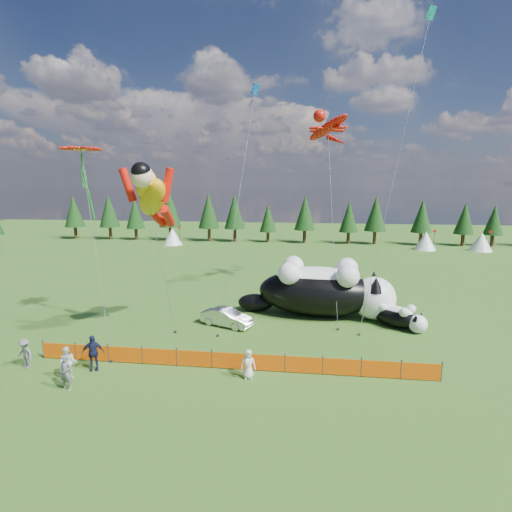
{
  "coord_description": "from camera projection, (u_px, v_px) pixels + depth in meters",
  "views": [
    {
      "loc": [
        4.02,
        -23.0,
        10.01
      ],
      "look_at": [
        0.54,
        4.0,
        5.05
      ],
      "focal_mm": 28.0,
      "sensor_mm": 36.0,
      "label": 1
    }
  ],
  "objects": [
    {
      "name": "flower_kite",
      "position": [
        81.0,
        151.0,
        25.21
      ],
      "size": [
        4.94,
        5.87,
        13.25
      ],
      "color": "red",
      "rests_on": "ground"
    },
    {
      "name": "cat_small",
      "position": [
        398.0,
        316.0,
        28.05
      ],
      "size": [
        3.93,
        3.59,
        1.71
      ],
      "rotation": [
        0.0,
        0.0,
        -0.71
      ],
      "color": "black",
      "rests_on": "ground"
    },
    {
      "name": "spectator_b",
      "position": [
        68.0,
        363.0,
        20.59
      ],
      "size": [
        0.96,
        0.71,
        1.76
      ],
      "primitive_type": "imported",
      "rotation": [
        0.0,
        0.0,
        0.26
      ],
      "color": "silver",
      "rests_on": "ground"
    },
    {
      "name": "spectator_d",
      "position": [
        25.0,
        354.0,
        21.83
      ],
      "size": [
        1.2,
        0.88,
        1.66
      ],
      "primitive_type": "imported",
      "rotation": [
        0.0,
        0.0,
        -0.34
      ],
      "color": "slate",
      "rests_on": "ground"
    },
    {
      "name": "festival_tents",
      "position": [
        352.0,
        240.0,
        62.14
      ],
      "size": [
        50.0,
        3.2,
        2.8
      ],
      "primitive_type": null,
      "color": "white",
      "rests_on": "ground"
    },
    {
      "name": "spectator_e",
      "position": [
        248.0,
        364.0,
        20.67
      ],
      "size": [
        0.86,
        0.67,
        1.56
      ],
      "primitive_type": "imported",
      "rotation": [
        0.0,
        0.0,
        0.25
      ],
      "color": "silver",
      "rests_on": "ground"
    },
    {
      "name": "tree_line",
      "position": [
        283.0,
        219.0,
        67.93
      ],
      "size": [
        90.0,
        4.0,
        8.0
      ],
      "primitive_type": null,
      "color": "black",
      "rests_on": "ground"
    },
    {
      "name": "diamond_kite_b",
      "position": [
        428.0,
        27.0,
        27.12
      ],
      "size": [
        5.09,
        5.44,
        22.66
      ],
      "color": "#0C9288",
      "rests_on": "ground"
    },
    {
      "name": "spectator_c",
      "position": [
        93.0,
        353.0,
        21.58
      ],
      "size": [
        1.29,
        0.95,
        1.98
      ],
      "primitive_type": "imported",
      "rotation": [
        0.0,
        0.0,
        0.34
      ],
      "color": "#151A3C",
      "rests_on": "ground"
    },
    {
      "name": "cat_large",
      "position": [
        324.0,
        290.0,
        30.33
      ],
      "size": [
        12.02,
        4.88,
        4.34
      ],
      "rotation": [
        0.0,
        0.0,
        -0.08
      ],
      "color": "black",
      "rests_on": "ground"
    },
    {
      "name": "ground",
      "position": [
        239.0,
        347.0,
        24.74
      ],
      "size": [
        160.0,
        160.0,
        0.0
      ],
      "primitive_type": "plane",
      "color": "#0E3609",
      "rests_on": "ground"
    },
    {
      "name": "gecko_kite",
      "position": [
        328.0,
        128.0,
        34.67
      ],
      "size": [
        7.0,
        13.59,
        17.65
      ],
      "color": "red",
      "rests_on": "ground"
    },
    {
      "name": "safety_fence",
      "position": [
        230.0,
        361.0,
        21.73
      ],
      "size": [
        22.06,
        0.06,
        1.1
      ],
      "color": "#262626",
      "rests_on": "ground"
    },
    {
      "name": "car",
      "position": [
        227.0,
        317.0,
        28.37
      ],
      "size": [
        4.0,
        2.62,
        1.24
      ],
      "primitive_type": "imported",
      "rotation": [
        0.0,
        0.0,
        1.19
      ],
      "color": "silver",
      "rests_on": "ground"
    },
    {
      "name": "spectator_a",
      "position": [
        66.0,
        373.0,
        19.48
      ],
      "size": [
        0.7,
        0.5,
        1.8
      ],
      "primitive_type": "imported",
      "rotation": [
        0.0,
        0.0,
        -0.11
      ],
      "color": "slate",
      "rests_on": "ground"
    },
    {
      "name": "diamond_kite_a",
      "position": [
        254.0,
        99.0,
        28.72
      ],
      "size": [
        2.28,
        6.3,
        17.9
      ],
      "color": "#0B4FAE",
      "rests_on": "ground"
    },
    {
      "name": "superhero_kite",
      "position": [
        152.0,
        198.0,
        24.52
      ],
      "size": [
        6.64,
        6.81,
        11.59
      ],
      "color": "#E09C0B",
      "rests_on": "ground"
    }
  ]
}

